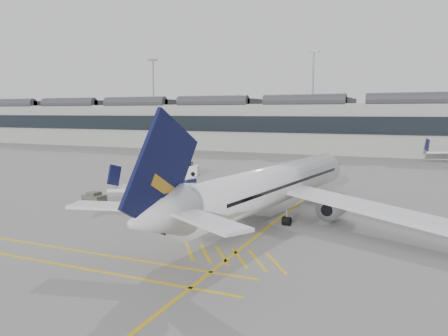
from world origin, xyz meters
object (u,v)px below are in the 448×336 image
at_px(belt_loader, 234,194).
at_px(baggage_cart_a, 170,204).
at_px(ramp_agent_b, 215,208).
at_px(pushback_tug, 94,199).
at_px(airliner_main, 271,186).
at_px(ramp_agent_a, 238,199).

xyz_separation_m(belt_loader, baggage_cart_a, (-2.58, -8.88, 0.37)).
distance_m(baggage_cart_a, ramp_agent_b, 4.21).
bearing_deg(baggage_cart_a, ramp_agent_b, -7.07).
relative_size(belt_loader, ramp_agent_b, 2.77).
bearing_deg(belt_loader, ramp_agent_b, -87.12).
relative_size(belt_loader, pushback_tug, 1.92).
bearing_deg(belt_loader, airliner_main, -54.54).
xyz_separation_m(airliner_main, baggage_cart_a, (-8.75, -2.36, -1.88)).
bearing_deg(ramp_agent_b, ramp_agent_a, -114.74).
xyz_separation_m(belt_loader, ramp_agent_b, (1.57, -8.19, 0.29)).
height_order(airliner_main, ramp_agent_a, airliner_main).
bearing_deg(ramp_agent_b, belt_loader, -99.98).
bearing_deg(pushback_tug, belt_loader, 42.41).
xyz_separation_m(baggage_cart_a, ramp_agent_b, (4.15, 0.69, -0.07)).
bearing_deg(pushback_tug, baggage_cart_a, 3.28).
height_order(ramp_agent_b, pushback_tug, ramp_agent_b).
bearing_deg(pushback_tug, ramp_agent_a, 26.33).
height_order(belt_loader, ramp_agent_a, belt_loader).
relative_size(belt_loader, ramp_agent_a, 2.97).
relative_size(belt_loader, baggage_cart_a, 2.41).
xyz_separation_m(belt_loader, ramp_agent_a, (1.88, -3.56, 0.24)).
distance_m(belt_loader, ramp_agent_a, 4.03).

